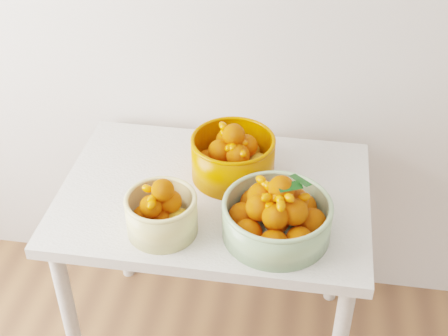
{
  "coord_description": "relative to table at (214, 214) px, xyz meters",
  "views": [
    {
      "loc": [
        0.07,
        0.05,
        2.02
      ],
      "look_at": [
        -0.16,
        1.51,
        0.92
      ],
      "focal_mm": 50.0,
      "sensor_mm": 36.0,
      "label": 1
    }
  ],
  "objects": [
    {
      "name": "bowl_green",
      "position": [
        0.22,
        -0.17,
        0.17
      ],
      "size": [
        0.39,
        0.39,
        0.21
      ],
      "rotation": [
        0.0,
        0.0,
        -0.24
      ],
      "color": "#8DAF7F",
      "rests_on": "table"
    },
    {
      "name": "bowl_cream",
      "position": [
        -0.12,
        -0.21,
        0.17
      ],
      "size": [
        0.26,
        0.26,
        0.18
      ],
      "rotation": [
        0.0,
        0.0,
        -0.27
      ],
      "color": "#DCCC84",
      "rests_on": "table"
    },
    {
      "name": "table",
      "position": [
        0.0,
        0.0,
        0.0
      ],
      "size": [
        1.0,
        0.7,
        0.75
      ],
      "color": "silver",
      "rests_on": "ground"
    },
    {
      "name": "bowl_orange",
      "position": [
        0.05,
        0.09,
        0.17
      ],
      "size": [
        0.32,
        0.32,
        0.2
      ],
      "rotation": [
        0.0,
        0.0,
        0.18
      ],
      "color": "#C45300",
      "rests_on": "table"
    }
  ]
}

